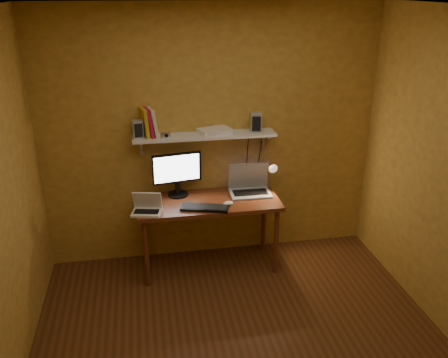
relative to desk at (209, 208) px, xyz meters
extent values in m
cube|color=#5B3117|center=(0.09, -1.28, -0.67)|extent=(3.40, 3.20, 0.02)
cube|color=silver|center=(0.09, -1.28, 1.95)|extent=(3.40, 3.20, 0.02)
cube|color=gold|center=(0.09, 0.33, 0.64)|extent=(3.40, 0.02, 2.60)
cube|color=brown|center=(0.00, 0.00, 0.07)|extent=(1.40, 0.60, 0.04)
cylinder|color=brown|center=(-0.64, -0.24, -0.31)|extent=(0.05, 0.05, 0.71)
cylinder|color=brown|center=(0.64, -0.24, -0.31)|extent=(0.05, 0.05, 0.71)
cylinder|color=brown|center=(-0.64, 0.24, -0.31)|extent=(0.05, 0.05, 0.71)
cylinder|color=brown|center=(0.64, 0.24, -0.31)|extent=(0.05, 0.05, 0.71)
cube|color=silver|center=(0.00, 0.19, 0.70)|extent=(1.40, 0.25, 0.02)
cube|color=silver|center=(-0.62, 0.30, 0.60)|extent=(0.03, 0.03, 0.18)
cube|color=silver|center=(0.62, 0.30, 0.60)|extent=(0.03, 0.03, 0.18)
cylinder|color=black|center=(-0.29, 0.19, 0.09)|extent=(0.24, 0.24, 0.02)
cube|color=black|center=(-0.29, 0.19, 0.17)|extent=(0.05, 0.04, 0.15)
cube|color=black|center=(-0.29, 0.19, 0.38)|extent=(0.49, 0.10, 0.30)
cube|color=white|center=(-0.29, 0.17, 0.38)|extent=(0.45, 0.07, 0.27)
cube|color=gray|center=(0.44, 0.07, 0.10)|extent=(0.42, 0.30, 0.02)
cube|color=black|center=(0.44, 0.07, 0.11)|extent=(0.35, 0.17, 0.00)
cube|color=gray|center=(0.44, 0.19, 0.25)|extent=(0.41, 0.08, 0.28)
cube|color=#151543|center=(0.44, 0.19, 0.25)|extent=(0.36, 0.06, 0.24)
cube|color=white|center=(-0.61, -0.18, 0.10)|extent=(0.30, 0.24, 0.02)
cube|color=black|center=(-0.61, -0.18, 0.11)|extent=(0.24, 0.15, 0.00)
cube|color=white|center=(-0.60, -0.12, 0.19)|extent=(0.28, 0.13, 0.18)
cube|color=black|center=(-0.60, -0.12, 0.19)|extent=(0.24, 0.10, 0.15)
cube|color=black|center=(-0.06, -0.18, 0.10)|extent=(0.48, 0.28, 0.02)
ellipsoid|color=white|center=(0.17, -0.14, 0.10)|extent=(0.12, 0.09, 0.04)
cube|color=silver|center=(0.66, 0.24, 0.08)|extent=(0.05, 0.06, 0.08)
cylinder|color=silver|center=(0.66, 0.24, 0.23)|extent=(0.02, 0.02, 0.28)
cylinder|color=silver|center=(0.66, 0.16, 0.37)|extent=(0.01, 0.16, 0.01)
cone|color=silver|center=(0.66, 0.08, 0.37)|extent=(0.09, 0.09, 0.09)
sphere|color=#FFE0A5|center=(0.66, 0.06, 0.37)|extent=(0.04, 0.04, 0.04)
cube|color=gray|center=(-0.64, 0.20, 0.80)|extent=(0.10, 0.10, 0.17)
cube|color=gray|center=(0.51, 0.19, 0.81)|extent=(0.12, 0.12, 0.19)
cube|color=#B89119|center=(-0.57, 0.22, 0.85)|extent=(0.09, 0.20, 0.28)
cube|color=maroon|center=(-0.53, 0.22, 0.85)|extent=(0.10, 0.20, 0.28)
cube|color=beige|center=(-0.50, 0.22, 0.85)|extent=(0.11, 0.20, 0.28)
cube|color=silver|center=(-0.38, 0.14, 0.74)|extent=(0.10, 0.06, 0.06)
cylinder|color=black|center=(-0.38, 0.13, 0.74)|extent=(0.04, 0.03, 0.03)
cube|color=white|center=(0.10, 0.20, 0.74)|extent=(0.35, 0.28, 0.05)
camera|label=1|loc=(-0.60, -4.21, 2.07)|focal=38.00mm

